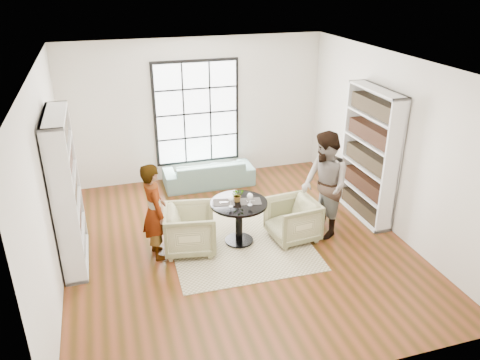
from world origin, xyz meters
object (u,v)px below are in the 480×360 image
object	(u,v)px
armchair_right	(293,220)
flower_centerpiece	(237,195)
sofa	(209,173)
armchair_left	(190,229)
wine_glass_left	(231,199)
person_left	(154,211)
pedestal_table	(239,213)
wine_glass_right	(250,197)
person_right	(325,185)

from	to	relation	value
armchair_right	flower_centerpiece	distance (m)	1.07
sofa	armchair_left	size ratio (longest dim) A/B	2.28
armchair_right	wine_glass_left	size ratio (longest dim) A/B	4.36
armchair_right	person_left	xyz separation A→B (m)	(-2.28, 0.15, 0.44)
pedestal_table	person_left	distance (m)	1.39
sofa	wine_glass_right	distance (m)	2.61
armchair_left	armchair_right	distance (m)	1.73
wine_glass_right	person_left	bearing A→B (deg)	174.33
sofa	armchair_right	world-z (taller)	armchair_right
sofa	person_left	xyz separation A→B (m)	(-1.42, -2.38, 0.52)
pedestal_table	wine_glass_left	world-z (taller)	wine_glass_left
person_left	person_right	distance (m)	2.83
armchair_left	armchair_right	size ratio (longest dim) A/B	1.06
armchair_right	person_right	size ratio (longest dim) A/B	0.42
sofa	armchair_left	world-z (taller)	armchair_left
pedestal_table	flower_centerpiece	bearing A→B (deg)	102.57
armchair_right	flower_centerpiece	world-z (taller)	flower_centerpiece
sofa	wine_glass_right	world-z (taller)	wine_glass_right
sofa	person_right	xyz separation A→B (m)	(1.41, -2.53, 0.65)
person_left	person_right	size ratio (longest dim) A/B	0.86
wine_glass_right	flower_centerpiece	world-z (taller)	flower_centerpiece
person_left	wine_glass_right	distance (m)	1.52
pedestal_table	person_right	xyz separation A→B (m)	(1.46, -0.15, 0.38)
pedestal_table	armchair_right	size ratio (longest dim) A/B	1.20
armchair_right	person_right	distance (m)	0.79
armchair_right	wine_glass_right	bearing A→B (deg)	-95.28
sofa	armchair_right	xyz separation A→B (m)	(0.86, -2.53, 0.08)
armchair_left	wine_glass_left	size ratio (longest dim) A/B	4.61
armchair_left	armchair_right	bearing A→B (deg)	-85.05
person_left	flower_centerpiece	xyz separation A→B (m)	(1.36, 0.04, 0.07)
armchair_right	wine_glass_right	world-z (taller)	wine_glass_right
person_right	flower_centerpiece	bearing A→B (deg)	-97.47
wine_glass_right	armchair_left	bearing A→B (deg)	171.14
pedestal_table	person_right	bearing A→B (deg)	-5.78
pedestal_table	armchair_right	distance (m)	0.94
pedestal_table	wine_glass_right	size ratio (longest dim) A/B	4.43
armchair_left	person_right	xyz separation A→B (m)	(2.28, -0.15, 0.55)
armchair_left	wine_glass_right	size ratio (longest dim) A/B	3.89
sofa	person_right	bearing A→B (deg)	119.77
pedestal_table	wine_glass_left	size ratio (longest dim) A/B	5.24
armchair_right	armchair_left	bearing A→B (deg)	-100.22
wine_glass_right	sofa	bearing A→B (deg)	92.20
sofa	person_left	world-z (taller)	person_left
flower_centerpiece	person_right	bearing A→B (deg)	-7.61
wine_glass_right	flower_centerpiece	size ratio (longest dim) A/B	0.94
pedestal_table	armchair_left	size ratio (longest dim) A/B	1.14
person_left	wine_glass_left	bearing A→B (deg)	-103.50
person_right	pedestal_table	bearing A→B (deg)	-95.63
armchair_right	flower_centerpiece	size ratio (longest dim) A/B	3.46
person_left	armchair_right	bearing A→B (deg)	-101.95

